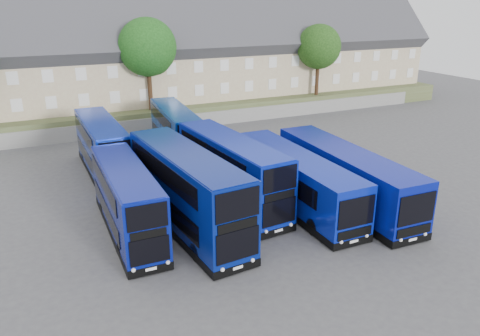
# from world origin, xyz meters

# --- Properties ---
(ground) EXTENTS (120.00, 120.00, 0.00)m
(ground) POSITION_xyz_m (0.00, 0.00, 0.00)
(ground) COLOR #48484D
(ground) RESTS_ON ground
(retaining_wall) EXTENTS (70.00, 0.40, 1.50)m
(retaining_wall) POSITION_xyz_m (0.00, 24.00, 0.75)
(retaining_wall) COLOR slate
(retaining_wall) RESTS_ON ground
(earth_bank) EXTENTS (80.00, 20.00, 2.00)m
(earth_bank) POSITION_xyz_m (0.00, 34.00, 1.00)
(earth_bank) COLOR #4C512D
(earth_bank) RESTS_ON ground
(terrace_row) EXTENTS (66.00, 10.40, 11.20)m
(terrace_row) POSITION_xyz_m (6.00, 30.00, 6.60)
(terrace_row) COLOR tan
(terrace_row) RESTS_ON earth_bank
(dd_front_left) EXTENTS (2.41, 10.02, 3.97)m
(dd_front_left) POSITION_xyz_m (-5.39, 3.17, 1.95)
(dd_front_left) COLOR navy
(dd_front_left) RESTS_ON ground
(dd_front_mid) EXTENTS (3.74, 11.90, 4.65)m
(dd_front_mid) POSITION_xyz_m (-2.11, 2.32, 2.29)
(dd_front_mid) COLOR navy
(dd_front_mid) RESTS_ON ground
(dd_front_right) EXTENTS (3.45, 11.20, 4.39)m
(dd_front_right) POSITION_xyz_m (1.69, 4.54, 2.15)
(dd_front_right) COLOR #091EA6
(dd_front_right) RESTS_ON ground
(dd_rear_left) EXTENTS (2.52, 10.52, 4.17)m
(dd_rear_left) POSITION_xyz_m (-4.96, 13.71, 2.05)
(dd_rear_left) COLOR #08249F
(dd_rear_left) RESTS_ON ground
(dd_rear_right) EXTENTS (3.06, 10.21, 4.00)m
(dd_rear_right) POSITION_xyz_m (1.65, 16.24, 1.96)
(dd_rear_right) COLOR navy
(dd_rear_right) RESTS_ON ground
(coach_east_a) EXTENTS (2.71, 12.60, 3.44)m
(coach_east_a) POSITION_xyz_m (5.26, 2.50, 1.69)
(coach_east_a) COLOR #091CA7
(coach_east_a) RESTS_ON ground
(coach_east_b) EXTENTS (3.17, 13.16, 3.58)m
(coach_east_b) POSITION_xyz_m (8.49, 1.55, 1.75)
(coach_east_b) COLOR #071391
(coach_east_b) RESTS_ON ground
(tree_mid) EXTENTS (5.76, 5.76, 9.18)m
(tree_mid) POSITION_xyz_m (2.15, 25.60, 8.07)
(tree_mid) COLOR #382314
(tree_mid) RESTS_ON earth_bank
(tree_east) EXTENTS (5.12, 5.12, 8.16)m
(tree_east) POSITION_xyz_m (22.15, 25.10, 7.39)
(tree_east) COLOR #382314
(tree_east) RESTS_ON earth_bank
(tree_far) EXTENTS (5.44, 5.44, 8.67)m
(tree_far) POSITION_xyz_m (28.15, 32.10, 7.73)
(tree_far) COLOR #382314
(tree_far) RESTS_ON earth_bank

